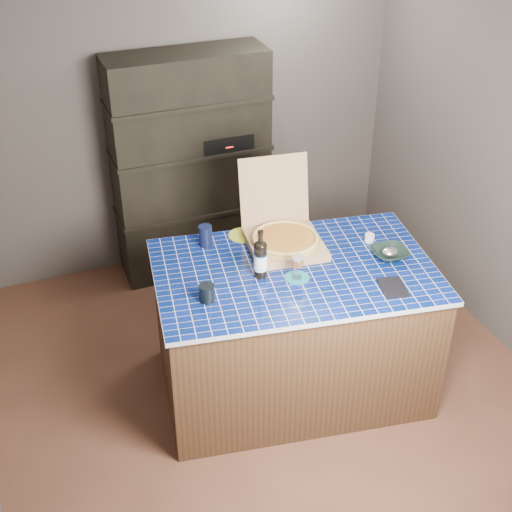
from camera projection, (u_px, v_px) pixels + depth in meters
name	position (u px, v px, depth m)	size (l,w,h in m)	color
room	(264.00, 217.00, 4.18)	(3.50, 3.50, 3.50)	brown
shelving_unit	(192.00, 166.00, 5.56)	(1.20, 0.41, 1.80)	black
kitchen_island	(293.00, 329.00, 4.55)	(1.83, 1.32, 0.93)	#442E1A
pizza_box	(284.00, 236.00, 4.49)	(0.52, 0.60, 0.50)	#AC7759
mead_bottle	(260.00, 259.00, 4.17)	(0.08, 0.08, 0.31)	black
teal_trivet	(297.00, 278.00, 4.22)	(0.15, 0.15, 0.01)	#166574
wine_glass	(297.00, 261.00, 4.15)	(0.07, 0.07, 0.17)	white
tumbler	(207.00, 293.00, 4.00)	(0.09, 0.09, 0.10)	black
dvd_case	(393.00, 287.00, 4.12)	(0.14, 0.20, 0.02)	black
bowl	(390.00, 253.00, 4.40)	(0.22, 0.22, 0.05)	black
foil_contents	(390.00, 252.00, 4.39)	(0.11, 0.09, 0.05)	silver
white_jar	(370.00, 238.00, 4.55)	(0.06, 0.06, 0.05)	silver
navy_cup	(205.00, 236.00, 4.50)	(0.09, 0.09, 0.14)	black
green_trivet	(244.00, 235.00, 4.63)	(0.20, 0.20, 0.01)	#9AAD25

